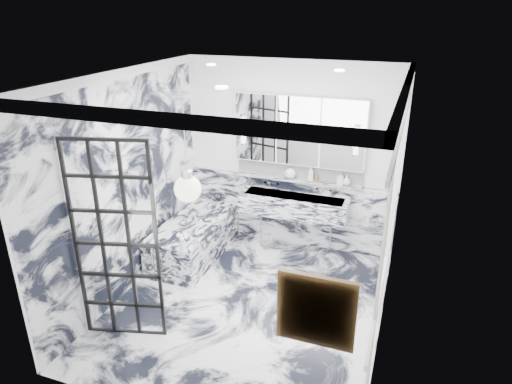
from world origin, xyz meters
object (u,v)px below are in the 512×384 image
at_px(mirror_cabinet, 299,131).
at_px(trough_sink, 294,205).
at_px(bathtub, 194,238).
at_px(crittall_door, 116,244).

bearing_deg(mirror_cabinet, trough_sink, -90.00).
bearing_deg(bathtub, trough_sink, 26.48).
bearing_deg(trough_sink, mirror_cabinet, 90.00).
bearing_deg(mirror_cabinet, bathtub, -147.94).
relative_size(trough_sink, mirror_cabinet, 0.84).
distance_m(crittall_door, mirror_cabinet, 3.03).
height_order(crittall_door, mirror_cabinet, mirror_cabinet).
distance_m(trough_sink, bathtub, 1.55).
xyz_separation_m(crittall_door, bathtub, (-0.06, 1.83, -0.86)).
relative_size(crittall_door, bathtub, 1.38).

